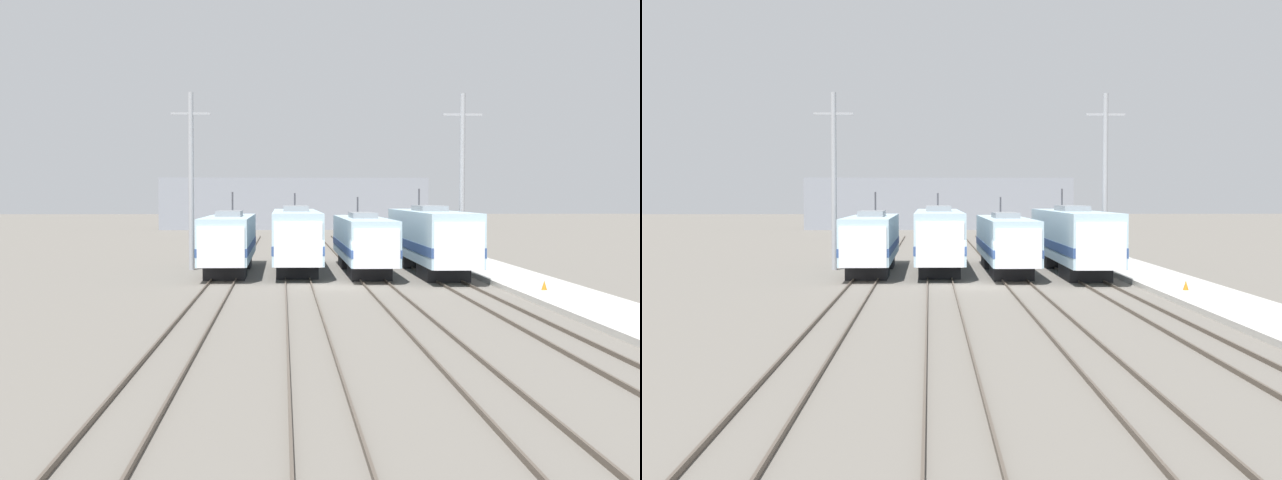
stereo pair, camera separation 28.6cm
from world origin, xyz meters
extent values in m
plane|color=#666059|center=(0.00, 0.00, 0.00)|extent=(400.00, 400.00, 0.00)
cube|color=#4C4238|center=(-7.24, 0.00, 0.07)|extent=(0.07, 120.00, 0.15)
cube|color=#4C4238|center=(-5.80, 0.00, 0.07)|extent=(0.07, 120.00, 0.15)
cube|color=#4C4238|center=(-2.89, 0.00, 0.07)|extent=(0.07, 120.00, 0.15)
cube|color=#4C4238|center=(-1.46, 0.00, 0.07)|extent=(0.07, 120.00, 0.15)
cube|color=#4C4238|center=(1.46, 0.00, 0.07)|extent=(0.07, 120.00, 0.15)
cube|color=#4C4238|center=(2.89, 0.00, 0.07)|extent=(0.07, 120.00, 0.15)
cube|color=#4C4238|center=(5.80, 0.00, 0.07)|extent=(0.07, 120.00, 0.15)
cube|color=#4C4238|center=(7.24, 0.00, 0.07)|extent=(0.07, 120.00, 0.15)
cube|color=#232326|center=(-6.52, 4.95, 0.47)|extent=(2.48, 3.63, 0.95)
cube|color=#232326|center=(-6.52, 13.20, 0.47)|extent=(2.48, 3.63, 0.95)
cube|color=#9EBCCC|center=(-6.52, 9.08, 2.31)|extent=(2.91, 16.49, 2.72)
cube|color=navy|center=(-6.52, 9.08, 1.77)|extent=(2.95, 16.53, 0.49)
cube|color=silver|center=(-6.52, 1.88, 2.11)|extent=(2.68, 2.31, 2.32)
cube|color=black|center=(-6.52, 0.81, 2.62)|extent=(2.28, 0.08, 0.65)
cube|color=gray|center=(-6.52, 9.08, 3.85)|extent=(1.60, 4.12, 0.35)
cylinder|color=#38383D|center=(-6.52, 12.71, 4.47)|extent=(0.12, 0.12, 1.60)
cube|color=#232326|center=(-2.17, 5.89, 0.47)|extent=(2.54, 4.31, 0.95)
cube|color=#232326|center=(-2.17, 15.68, 0.47)|extent=(2.54, 4.31, 0.95)
cube|color=#9EBCCC|center=(-2.17, 10.79, 2.47)|extent=(2.99, 19.57, 3.03)
cube|color=navy|center=(-2.17, 10.79, 1.86)|extent=(3.03, 19.61, 0.55)
cube|color=silver|center=(-2.17, 2.00, 2.24)|extent=(2.75, 2.21, 2.58)
cube|color=black|center=(-2.17, 0.98, 2.81)|extent=(2.34, 0.08, 0.72)
cube|color=gray|center=(-2.17, 10.79, 4.16)|extent=(1.64, 4.89, 0.35)
cylinder|color=#38383D|center=(-2.17, 15.09, 4.59)|extent=(0.12, 0.12, 1.22)
cube|color=#232326|center=(2.17, 4.35, 0.47)|extent=(2.40, 3.89, 0.95)
cube|color=#232326|center=(2.17, 13.20, 0.47)|extent=(2.40, 3.89, 0.95)
cube|color=#9EBCCC|center=(2.17, 8.77, 2.26)|extent=(2.83, 17.69, 2.62)
cube|color=navy|center=(2.17, 8.77, 1.74)|extent=(2.87, 17.73, 0.47)
cube|color=silver|center=(2.17, 1.03, 2.06)|extent=(2.60, 2.41, 2.22)
cube|color=black|center=(2.17, -0.09, 2.55)|extent=(2.21, 0.08, 0.62)
cube|color=gray|center=(2.17, 8.77, 3.74)|extent=(1.56, 4.42, 0.35)
cylinder|color=#38383D|center=(2.17, 12.67, 4.25)|extent=(0.12, 0.12, 1.36)
cube|color=#232326|center=(6.52, 3.61, 0.47)|extent=(2.55, 4.39, 0.95)
cube|color=#232326|center=(6.52, 13.58, 0.47)|extent=(2.55, 4.39, 0.95)
cube|color=#9EBCCC|center=(6.52, 8.59, 2.49)|extent=(3.00, 19.95, 3.07)
cube|color=navy|center=(6.52, 8.59, 1.87)|extent=(3.04, 19.99, 0.55)
cube|color=silver|center=(6.52, -0.32, 2.26)|extent=(2.76, 2.33, 2.61)
cube|color=black|center=(6.52, -1.40, 2.83)|extent=(2.35, 0.08, 0.73)
cube|color=gray|center=(6.52, 8.59, 4.20)|extent=(1.65, 4.99, 0.35)
cylinder|color=#38383D|center=(6.52, 12.98, 4.76)|extent=(0.12, 0.12, 1.48)
cylinder|color=gray|center=(-9.19, 11.00, 5.97)|extent=(0.36, 0.36, 11.93)
cube|color=gray|center=(-9.19, 11.00, 10.50)|extent=(2.65, 0.16, 0.16)
cylinder|color=gray|center=(9.16, 11.00, 5.97)|extent=(0.36, 0.36, 11.93)
cube|color=gray|center=(9.16, 11.00, 10.50)|extent=(2.65, 0.16, 0.16)
cube|color=#B7B5AD|center=(10.64, 0.00, 0.14)|extent=(4.00, 120.00, 0.27)
cone|color=orange|center=(10.07, -5.20, 0.51)|extent=(0.28, 0.28, 0.48)
cube|color=gray|center=(-1.34, 86.25, 3.85)|extent=(39.73, 8.75, 7.71)
camera|label=1|loc=(-3.04, -49.17, 4.98)|focal=50.00mm
camera|label=2|loc=(-2.76, -49.18, 4.98)|focal=50.00mm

